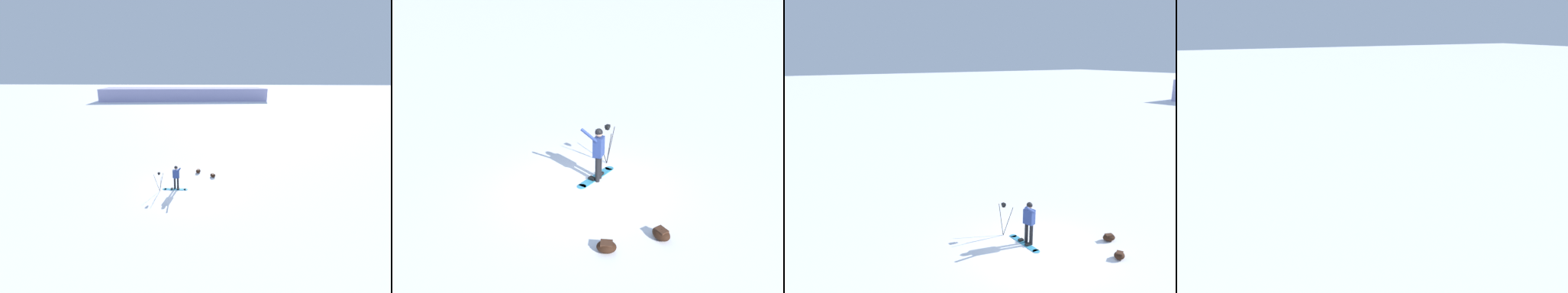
# 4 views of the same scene
# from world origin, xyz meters

# --- Properties ---
(ground_plane) EXTENTS (300.00, 300.00, 0.00)m
(ground_plane) POSITION_xyz_m (0.00, 0.00, 0.00)
(ground_plane) COLOR white
(snowboarder) EXTENTS (0.63, 0.62, 1.73)m
(snowboarder) POSITION_xyz_m (-0.00, 0.58, 1.04)
(snowboarder) COLOR black
(snowboarder) RESTS_ON ground_plane
(snowboard) EXTENTS (0.28, 1.75, 0.10)m
(snowboard) POSITION_xyz_m (-0.14, 0.66, 0.02)
(snowboard) COLOR teal
(snowboard) RESTS_ON ground_plane
(gear_bag_large) EXTENTS (0.59, 0.56, 0.26)m
(gear_bag_large) POSITION_xyz_m (2.10, -2.00, 0.14)
(gear_bag_large) COLOR black
(gear_bag_large) RESTS_ON ground_plane
(camera_tripod) EXTENTS (0.65, 0.63, 1.38)m
(camera_tripod) POSITION_xyz_m (-0.44, 1.67, 0.98)
(camera_tripod) COLOR #262628
(camera_tripod) RESTS_ON ground_plane
(gear_bag_small) EXTENTS (0.58, 0.51, 0.27)m
(gear_bag_small) POSITION_xyz_m (2.87, -0.84, 0.15)
(gear_bag_small) COLOR black
(gear_bag_small) RESTS_ON ground_plane
(distant_ridge) EXTENTS (14.87, 47.22, 3.46)m
(distant_ridge) POSITION_xyz_m (57.18, 5.28, 1.73)
(distant_ridge) COLOR #A7A2CE
(distant_ridge) RESTS_ON ground_plane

